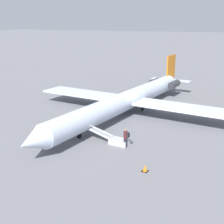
# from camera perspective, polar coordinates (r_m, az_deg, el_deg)

# --- Properties ---
(ground_plane) EXTENTS (600.00, 600.00, 0.00)m
(ground_plane) POSITION_cam_1_polar(r_m,az_deg,el_deg) (37.62, 2.34, -0.60)
(ground_plane) COLOR slate
(airplane_main) EXTENTS (33.25, 25.74, 5.89)m
(airplane_main) POSITION_cam_1_polar(r_m,az_deg,el_deg) (37.92, 3.03, 2.27)
(airplane_main) COLOR silver
(airplane_main) RESTS_ON ground
(boarding_stairs) EXTENTS (1.21, 4.06, 1.54)m
(boarding_stairs) POSITION_cam_1_polar(r_m,az_deg,el_deg) (28.94, 0.67, -5.13)
(boarding_stairs) COLOR #B2B2B7
(boarding_stairs) RESTS_ON ground
(passenger) EXTENTS (0.36, 0.55, 1.74)m
(passenger) POSITION_cam_1_polar(r_m,az_deg,el_deg) (27.93, 2.55, -4.54)
(passenger) COLOR #23232D
(passenger) RESTS_ON ground
(traffic_cone_near_stairs) EXTENTS (0.48, 0.48, 0.52)m
(traffic_cone_near_stairs) POSITION_cam_1_polar(r_m,az_deg,el_deg) (24.02, 6.06, -10.22)
(traffic_cone_near_stairs) COLOR black
(traffic_cone_near_stairs) RESTS_ON ground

